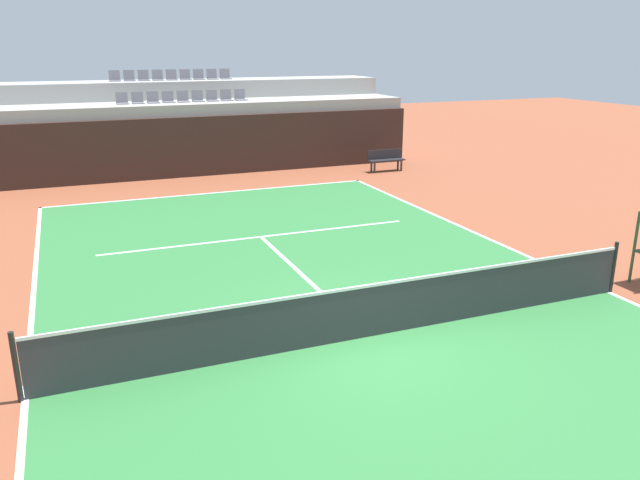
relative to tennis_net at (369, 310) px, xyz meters
The scene contains 14 objects.
ground_plane 0.51m from the tennis_net, ahead, with size 80.00×80.00×0.00m, color brown.
court_surface 0.50m from the tennis_net, ahead, with size 11.00×24.00×0.01m, color #2D7238.
baseline_far 11.96m from the tennis_net, 90.00° to the left, with size 11.00×0.10×0.00m, color white.
sideline_left 5.47m from the tennis_net, behind, with size 0.10×24.00×0.00m, color white.
sideline_right 5.47m from the tennis_net, ahead, with size 0.10×24.00×0.00m, color white.
service_line_far 6.42m from the tennis_net, 90.00° to the left, with size 8.26×0.10×0.00m, color white.
centre_service_line 3.24m from the tennis_net, 90.00° to the left, with size 0.10×6.40×0.00m, color white.
back_wall 15.16m from the tennis_net, 90.00° to the left, with size 18.05×0.30×2.26m, color black.
stands_tier_lower 16.52m from the tennis_net, 90.00° to the left, with size 18.05×2.40×2.69m, color #9E9E99.
stands_tier_upper 18.94m from the tennis_net, 90.00° to the left, with size 18.05×2.40×3.42m, color #9E9E99.
seating_row_lower 16.75m from the tennis_net, 90.00° to the left, with size 5.07×0.44×0.44m.
seating_row_upper 19.24m from the tennis_net, 90.00° to the left, with size 5.07×0.44×0.44m.
tennis_net is the anchor object (origin of this frame).
player_bench 15.16m from the tennis_net, 61.17° to the left, with size 1.50×0.40×0.85m.
Camera 1 is at (-4.52, -8.89, 4.85)m, focal length 35.39 mm.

